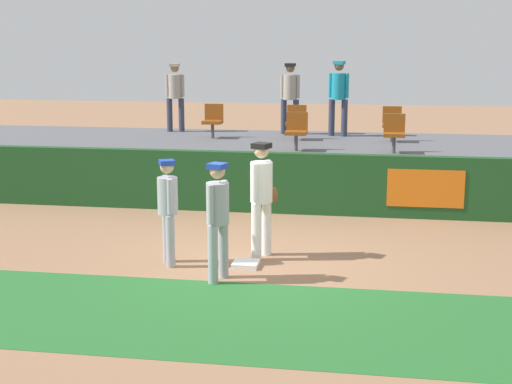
{
  "coord_description": "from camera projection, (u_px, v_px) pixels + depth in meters",
  "views": [
    {
      "loc": [
        1.88,
        -11.19,
        3.53
      ],
      "look_at": [
        -0.09,
        0.9,
        1.0
      ],
      "focal_mm": 52.18,
      "sensor_mm": 36.0,
      "label": 1
    }
  ],
  "objects": [
    {
      "name": "spectator_capped",
      "position": [
        175.0,
        92.0,
        19.68
      ],
      "size": [
        0.5,
        0.36,
        1.79
      ],
      "rotation": [
        0.0,
        0.0,
        3.21
      ],
      "color": "#33384C",
      "rests_on": "bleacher_platform"
    },
    {
      "name": "field_wall",
      "position": [
        283.0,
        183.0,
        15.24
      ],
      "size": [
        18.0,
        0.26,
        1.25
      ],
      "color": "#19471E",
      "rests_on": "ground_plane"
    },
    {
      "name": "seat_front_center",
      "position": [
        296.0,
        129.0,
        16.42
      ],
      "size": [
        0.47,
        0.44,
        0.84
      ],
      "color": "#4C4C51",
      "rests_on": "bleacher_platform"
    },
    {
      "name": "player_coach_visitor",
      "position": [
        168.0,
        205.0,
        11.66
      ],
      "size": [
        0.43,
        0.43,
        1.68
      ],
      "rotation": [
        0.0,
        0.0,
        -1.11
      ],
      "color": "#9EA3AD",
      "rests_on": "ground_plane"
    },
    {
      "name": "spectator_hooded",
      "position": [
        339.0,
        93.0,
        18.75
      ],
      "size": [
        0.52,
        0.44,
        1.89
      ],
      "rotation": [
        0.0,
        0.0,
        2.89
      ],
      "color": "#33384C",
      "rests_on": "bleacher_platform"
    },
    {
      "name": "grass_foreground_strip",
      "position": [
        223.0,
        317.0,
        9.59
      ],
      "size": [
        18.0,
        2.8,
        0.01
      ],
      "primitive_type": "cube",
      "color": "#26662B",
      "rests_on": "ground_plane"
    },
    {
      "name": "seat_back_right",
      "position": [
        392.0,
        122.0,
        17.83
      ],
      "size": [
        0.45,
        0.44,
        0.84
      ],
      "color": "#4C4C51",
      "rests_on": "bleacher_platform"
    },
    {
      "name": "player_runner_visitor",
      "position": [
        218.0,
        213.0,
        10.87
      ],
      "size": [
        0.42,
        0.48,
        1.77
      ],
      "rotation": [
        0.0,
        0.0,
        -1.88
      ],
      "color": "#9EA3AD",
      "rests_on": "ground_plane"
    },
    {
      "name": "seat_back_left",
      "position": [
        213.0,
        119.0,
        18.52
      ],
      "size": [
        0.47,
        0.44,
        0.84
      ],
      "color": "#4C4C51",
      "rests_on": "bleacher_platform"
    },
    {
      "name": "seat_back_center",
      "position": [
        296.0,
        120.0,
        18.2
      ],
      "size": [
        0.47,
        0.44,
        0.84
      ],
      "color": "#4C4C51",
      "rests_on": "bleacher_platform"
    },
    {
      "name": "player_fielder_home",
      "position": [
        262.0,
        192.0,
        12.02
      ],
      "size": [
        0.5,
        0.53,
        1.9
      ],
      "rotation": [
        0.0,
        0.0,
        -1.94
      ],
      "color": "white",
      "rests_on": "ground_plane"
    },
    {
      "name": "seat_front_right",
      "position": [
        394.0,
        131.0,
        16.09
      ],
      "size": [
        0.46,
        0.44,
        0.84
      ],
      "color": "#4C4C51",
      "rests_on": "bleacher_platform"
    },
    {
      "name": "spectator_casual",
      "position": [
        290.0,
        93.0,
        19.15
      ],
      "size": [
        0.51,
        0.38,
        1.82
      ],
      "rotation": [
        0.0,
        0.0,
        3.03
      ],
      "color": "#33384C",
      "rests_on": "bleacher_platform"
    },
    {
      "name": "bleacher_platform",
      "position": [
        296.0,
        166.0,
        17.74
      ],
      "size": [
        18.0,
        4.8,
        1.1
      ],
      "primitive_type": "cube",
      "color": "#59595E",
      "rests_on": "ground_plane"
    },
    {
      "name": "ground_plane",
      "position": [
        253.0,
        265.0,
        11.82
      ],
      "size": [
        60.0,
        60.0,
        0.0
      ],
      "primitive_type": "plane",
      "color": "#936B4C"
    },
    {
      "name": "first_base",
      "position": [
        246.0,
        264.0,
        11.73
      ],
      "size": [
        0.4,
        0.4,
        0.08
      ],
      "primitive_type": "cube",
      "color": "white",
      "rests_on": "ground_plane"
    }
  ]
}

